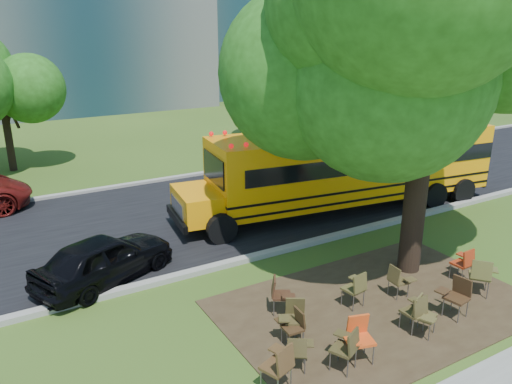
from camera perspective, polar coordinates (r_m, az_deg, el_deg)
ground at (r=11.70m, az=8.23°, el=-13.00°), size 160.00×160.00×0.00m
dirt_patch at (r=11.95m, az=13.62°, el=-12.54°), size 7.00×4.50×0.03m
asphalt_road at (r=17.13m, az=-6.30°, el=-2.31°), size 80.00×8.00×0.04m
kerb_near at (r=13.83m, az=0.53°, el=-7.23°), size 80.00×0.25×0.14m
kerb_far at (r=20.75m, az=-10.94°, el=1.33°), size 80.00×0.25×0.14m
bg_tree_3 at (r=26.05m, az=3.51°, el=16.17°), size 5.60×5.60×7.84m
bg_tree_4 at (r=30.53m, az=17.63°, el=14.42°), size 5.00×5.00×6.85m
main_tree at (r=12.39m, az=19.60°, el=16.77°), size 7.20×7.20×9.53m
school_bus at (r=17.31m, az=10.84°, el=3.12°), size 11.37×3.80×2.73m
chair_0 at (r=9.03m, az=2.73°, el=-18.91°), size 0.65×0.73×0.95m
chair_1 at (r=9.53m, az=4.83°, el=-17.52°), size 0.66×0.52×0.77m
chair_2 at (r=9.63m, az=10.38°, el=-16.84°), size 0.61×0.71×0.89m
chair_3 at (r=9.92m, az=11.68°, el=-15.67°), size 0.71×0.55×0.92m
chair_4 at (r=11.04m, az=17.81°, el=-12.62°), size 0.56×0.52×0.86m
chair_5 at (r=10.97m, az=18.47°, el=-12.93°), size 0.58×0.68×0.86m
chair_6 at (r=11.84m, az=22.00°, el=-10.67°), size 0.64×0.62×0.93m
chair_7 at (r=12.87m, az=24.40°, el=-8.48°), size 0.82×0.65×0.97m
chair_8 at (r=10.21m, az=4.36°, el=-14.76°), size 0.46×0.53×0.78m
chair_9 at (r=10.40m, az=4.37°, el=-13.81°), size 0.72×0.56×0.85m
chair_10 at (r=11.12m, az=2.68°, el=-11.39°), size 0.58×0.73×0.87m
chair_11 at (r=11.55m, az=11.37°, el=-10.48°), size 0.59×0.59×0.89m
chair_12 at (r=12.19m, az=15.95°, el=-9.50°), size 0.48×0.55×0.81m
chair_13 at (r=13.47m, az=22.72°, el=-7.29°), size 0.57×0.54×0.88m
black_car at (r=12.96m, az=-16.93°, el=-7.28°), size 3.89×2.77×1.23m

